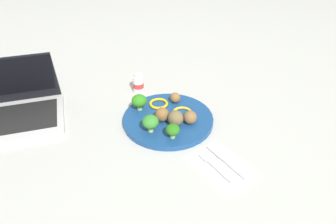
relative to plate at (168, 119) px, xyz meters
The scene contains 16 objects.
ground_plane 0.01m from the plate, ahead, with size 4.00×4.00×0.00m, color #B2B2AD.
plate is the anchor object (origin of this frame).
broccoli_floret_far_rim 0.09m from the plate, 102.32° to the left, with size 0.05×0.05×0.05m.
broccoli_floret_front_left 0.11m from the plate, 22.91° to the left, with size 0.05×0.05×0.05m.
broccoli_floret_mid_right 0.10m from the plate, 146.31° to the left, with size 0.04×0.04×0.04m.
meatball_back_right 0.09m from the plate, 56.78° to the right, with size 0.03×0.03×0.03m, color brown.
meatball_center 0.05m from the plate, 169.47° to the left, with size 0.05×0.05×0.05m, color brown.
meatball_front_left 0.04m from the plate, 81.89° to the left, with size 0.04×0.04×0.04m, color brown.
meatball_near_rim 0.08m from the plate, 154.93° to the right, with size 0.04×0.04×0.04m, color brown.
pepper_ring_back_left 0.08m from the plate, 17.88° to the right, with size 0.06×0.06×0.01m, color yellow.
pepper_ring_near_rim 0.05m from the plate, 107.20° to the right, with size 0.06×0.06×0.01m, color yellow.
napkin 0.24m from the plate, behind, with size 0.17×0.12×0.01m, color white.
fork 0.23m from the plate, 169.48° to the left, with size 0.12×0.03×0.01m.
knife 0.23m from the plate, behind, with size 0.15×0.03×0.01m.
yogurt_bottle 0.21m from the plate, 11.20° to the right, with size 0.04×0.04×0.07m.
laptop 0.49m from the plate, 47.34° to the left, with size 0.34×0.38×0.20m.
Camera 1 is at (-0.60, 0.53, 0.60)m, focal length 34.13 mm.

